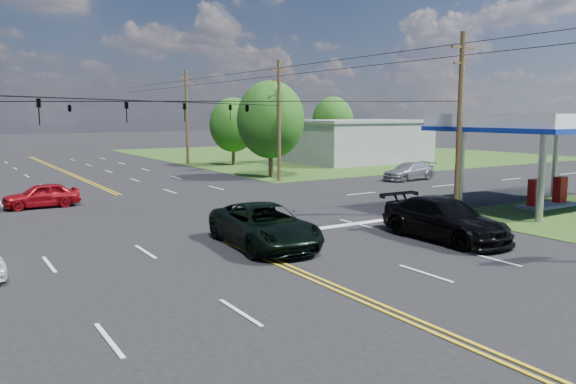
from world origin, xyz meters
TOP-DOWN VIEW (x-y plane):
  - ground at (0.00, 12.00)m, footprint 280.00×280.00m
  - grass_ne at (35.00, 44.00)m, footprint 46.00×48.00m
  - stop_bar at (5.00, 4.00)m, footprint 10.00×0.50m
  - retail_ne at (30.00, 32.00)m, footprint 14.00×10.00m
  - gas_canopy at (19.50, 2.00)m, footprint 12.20×8.20m
  - pole_se at (13.00, 3.00)m, footprint 1.60×0.28m
  - pole_ne at (13.00, 21.00)m, footprint 1.60×0.28m
  - pole_right_far at (13.00, 40.00)m, footprint 1.60×0.28m
  - span_wire_signals at (0.00, 12.00)m, footprint 26.00×18.00m
  - power_lines at (0.00, 10.00)m, footprint 26.04×100.00m
  - tree_right_a at (14.00, 24.00)m, footprint 5.70×5.70m
  - tree_right_b at (16.50, 36.00)m, footprint 4.94×4.94m
  - tree_far_r at (34.00, 42.00)m, footprint 5.32×5.32m
  - pickup_dkgreen at (0.91, 2.35)m, footprint 3.37×6.41m
  - suv_black at (8.03, -0.70)m, footprint 2.55×6.13m
  - sedan_red at (-5.15, 17.50)m, footprint 4.18×1.74m
  - sedan_far at (22.46, 16.19)m, footprint 5.08×2.40m
  - polesign_ne at (17.00, 29.53)m, footprint 2.18×1.05m

SIDE VIEW (x-z plane):
  - ground at x=0.00m, z-range 0.00..0.00m
  - grass_ne at x=35.00m, z-range -0.01..0.01m
  - stop_bar at x=5.00m, z-range -0.01..0.01m
  - sedan_red at x=-5.15m, z-range 0.00..1.42m
  - sedan_far at x=22.46m, z-range 0.00..1.43m
  - pickup_dkgreen at x=0.91m, z-range 0.00..1.72m
  - suv_black at x=8.03m, z-range 0.00..1.77m
  - retail_ne at x=30.00m, z-range 0.00..4.40m
  - tree_right_b at x=16.50m, z-range 0.68..7.76m
  - tree_far_r at x=34.00m, z-range 0.73..8.36m
  - gas_canopy at x=19.50m, z-range 2.04..7.39m
  - tree_right_a at x=14.00m, z-range 0.78..8.96m
  - pole_se at x=13.00m, z-range 0.17..9.67m
  - pole_ne at x=13.00m, z-range 0.17..9.67m
  - pole_right_far at x=13.00m, z-range 0.17..10.17m
  - span_wire_signals at x=0.00m, z-range 5.43..6.56m
  - polesign_ne at x=17.00m, z-range 2.30..10.47m
  - power_lines at x=0.00m, z-range 8.28..8.92m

